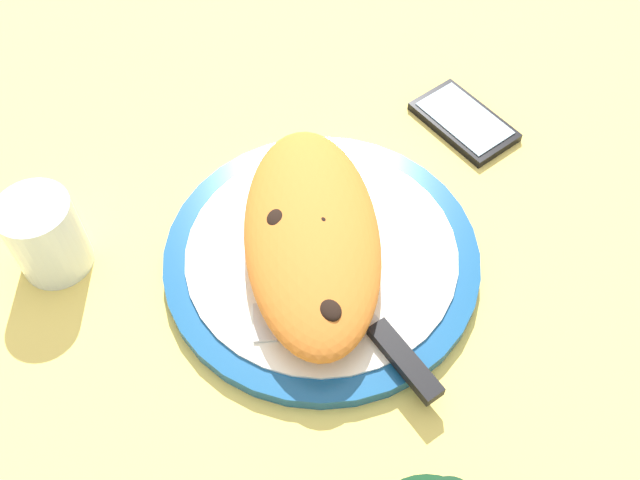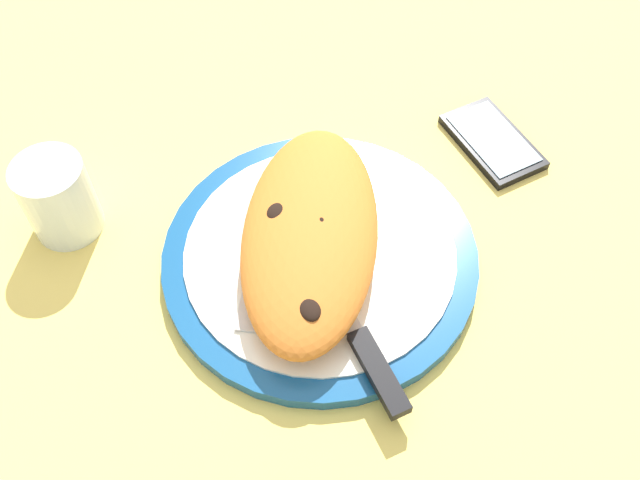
% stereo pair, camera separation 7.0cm
% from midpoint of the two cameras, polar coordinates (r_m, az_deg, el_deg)
% --- Properties ---
extents(ground_plane, '(1.50, 1.50, 0.03)m').
position_cam_midpoint_polar(ground_plane, '(0.75, 2.69, -2.56)').
color(ground_plane, '#EACC60').
extents(plate, '(0.32, 0.32, 0.02)m').
position_cam_midpoint_polar(plate, '(0.73, 2.76, -1.54)').
color(plate, navy).
rests_on(plate, ground_plane).
extents(calzone, '(0.28, 0.16, 0.05)m').
position_cam_midpoint_polar(calzone, '(0.70, 2.04, -0.01)').
color(calzone, orange).
rests_on(calzone, plate).
extents(fork, '(0.15, 0.02, 0.00)m').
position_cam_midpoint_polar(fork, '(0.70, -2.18, -3.11)').
color(fork, silver).
rests_on(fork, plate).
extents(knife, '(0.20, 0.15, 0.01)m').
position_cam_midpoint_polar(knife, '(0.67, 6.34, -8.25)').
color(knife, silver).
rests_on(knife, plate).
extents(smartphone, '(0.14, 0.13, 0.01)m').
position_cam_midpoint_polar(smartphone, '(0.86, 15.82, 7.37)').
color(smartphone, black).
rests_on(smartphone, ground_plane).
extents(water_glass, '(0.07, 0.07, 0.09)m').
position_cam_midpoint_polar(water_glass, '(0.76, -17.58, 2.50)').
color(water_glass, silver).
rests_on(water_glass, ground_plane).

